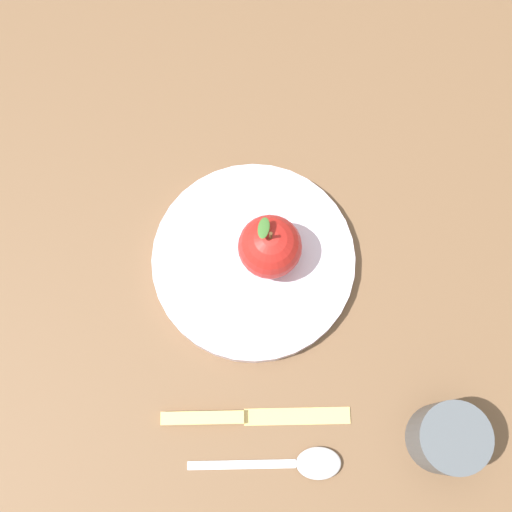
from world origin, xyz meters
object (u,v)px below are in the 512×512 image
at_px(dinner_plate, 256,258).
at_px(cup, 446,441).
at_px(knife, 238,417).
at_px(apple, 270,247).
at_px(spoon, 302,464).

distance_m(dinner_plate, cup, 0.28).
distance_m(cup, knife, 0.22).
bearing_deg(knife, apple, -56.68).
bearing_deg(apple, dinner_plate, 48.86).
height_order(dinner_plate, cup, cup).
bearing_deg(apple, knife, 123.32).
bearing_deg(cup, knife, 37.60).
distance_m(dinner_plate, spoon, 0.23).
bearing_deg(dinner_plate, spoon, 146.69).
relative_size(cup, knife, 0.47).
height_order(dinner_plate, apple, apple).
xyz_separation_m(cup, knife, (0.17, 0.13, -0.03)).
bearing_deg(knife, spoon, -170.61).
height_order(apple, spoon, apple).
height_order(cup, spoon, cup).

